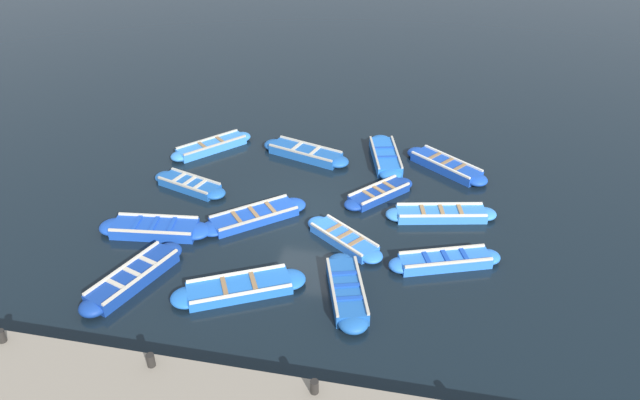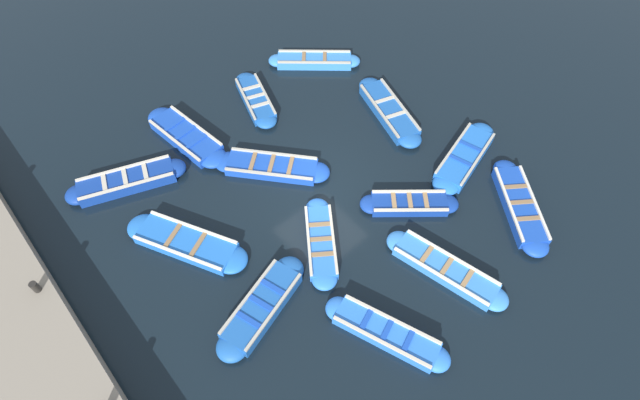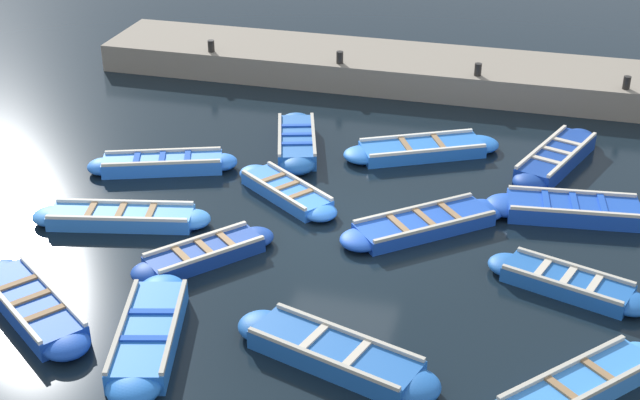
% 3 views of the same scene
% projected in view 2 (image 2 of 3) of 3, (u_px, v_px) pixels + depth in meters
% --- Properties ---
extents(ground_plane, '(120.00, 120.00, 0.00)m').
position_uv_depth(ground_plane, '(320.00, 192.00, 16.17)').
color(ground_plane, black).
extents(boat_inner_gap, '(1.38, 3.87, 0.42)m').
position_uv_depth(boat_inner_gap, '(186.00, 137.00, 17.35)').
color(boat_inner_gap, '#1947B7').
rests_on(boat_inner_gap, ground).
extents(boat_alongside, '(3.20, 3.55, 0.36)m').
position_uv_depth(boat_alongside, '(272.00, 167.00, 16.59)').
color(boat_alongside, '#1947B7').
rests_on(boat_alongside, ground).
extents(boat_bow_out, '(2.88, 3.50, 0.41)m').
position_uv_depth(boat_bow_out, '(519.00, 206.00, 15.63)').
color(boat_bow_out, '#1947B7').
rests_on(boat_bow_out, ground).
extents(boat_centre, '(2.84, 2.58, 0.36)m').
position_uv_depth(boat_centre, '(409.00, 204.00, 15.69)').
color(boat_centre, navy).
rests_on(boat_centre, ground).
extents(boat_stern_in, '(3.19, 2.95, 0.40)m').
position_uv_depth(boat_stern_in, '(314.00, 61.00, 19.78)').
color(boat_stern_in, '#3884E0').
rests_on(boat_stern_in, ground).
extents(boat_end_of_row, '(3.77, 1.80, 0.45)m').
position_uv_depth(boat_end_of_row, '(464.00, 157.00, 16.78)').
color(boat_end_of_row, blue).
rests_on(boat_end_of_row, ground).
extents(boat_broadside, '(1.90, 3.60, 0.41)m').
position_uv_depth(boat_broadside, '(386.00, 333.00, 13.20)').
color(boat_broadside, blue).
rests_on(boat_broadside, ground).
extents(boat_near_quay, '(1.57, 3.92, 0.38)m').
position_uv_depth(boat_near_quay, '(445.00, 269.00, 14.33)').
color(boat_near_quay, '#3884E0').
rests_on(boat_near_quay, ground).
extents(boat_outer_left, '(3.60, 1.85, 0.45)m').
position_uv_depth(boat_outer_left, '(262.00, 306.00, 13.62)').
color(boat_outer_left, '#1E59AD').
rests_on(boat_outer_left, ground).
extents(boat_far_corner, '(2.50, 3.03, 0.35)m').
position_uv_depth(boat_far_corner, '(321.00, 242.00, 14.89)').
color(boat_far_corner, blue).
rests_on(boat_far_corner, ground).
extents(boat_outer_right, '(1.97, 3.93, 0.42)m').
position_uv_depth(boat_outer_right, '(389.00, 111.00, 18.10)').
color(boat_outer_right, '#1E59AD').
rests_on(boat_outer_right, ground).
extents(boat_mid_row, '(2.67, 3.99, 0.37)m').
position_uv_depth(boat_mid_row, '(186.00, 243.00, 14.85)').
color(boat_mid_row, blue).
rests_on(boat_mid_row, ground).
extents(boat_drifting, '(3.90, 2.09, 0.46)m').
position_uv_depth(boat_drifting, '(127.00, 181.00, 16.16)').
color(boat_drifting, navy).
rests_on(boat_drifting, ground).
extents(boat_tucked, '(1.73, 3.25, 0.37)m').
position_uv_depth(boat_tucked, '(256.00, 99.00, 18.50)').
color(boat_tucked, '#1E59AD').
rests_on(boat_tucked, ground).
extents(quay_wall, '(2.93, 18.91, 0.82)m').
position_uv_depth(quay_wall, '(35.00, 380.00, 12.24)').
color(quay_wall, gray).
rests_on(quay_wall, ground).
extents(bollard_mid_north, '(0.20, 0.20, 0.35)m').
position_uv_depth(bollard_mid_north, '(35.00, 287.00, 13.08)').
color(bollard_mid_north, black).
rests_on(bollard_mid_north, quay_wall).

